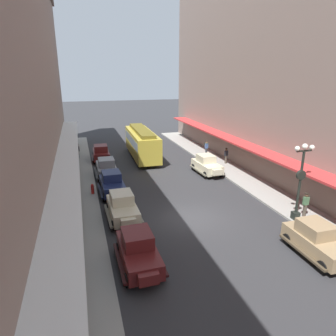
% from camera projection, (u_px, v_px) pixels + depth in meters
% --- Properties ---
extents(ground_plane, '(200.00, 200.00, 0.00)m').
position_uv_depth(ground_plane, '(193.00, 218.00, 20.53)').
color(ground_plane, '#2D2D30').
extents(sidewalk_left, '(3.00, 60.00, 0.15)m').
position_uv_depth(sidewalk_left, '(80.00, 233.00, 18.45)').
color(sidewalk_left, '#99968E').
rests_on(sidewalk_left, ground).
extents(sidewalk_right, '(3.00, 60.00, 0.15)m').
position_uv_depth(sidewalk_right, '(286.00, 204.00, 22.56)').
color(sidewalk_right, '#99968E').
rests_on(sidewalk_right, ground).
extents(building_row_left, '(4.30, 60.00, 19.04)m').
position_uv_depth(building_row_left, '(6.00, 72.00, 14.89)').
color(building_row_left, gray).
rests_on(building_row_left, ground).
extents(parked_car_0, '(2.18, 4.27, 1.84)m').
position_uv_depth(parked_car_0, '(138.00, 250.00, 15.11)').
color(parked_car_0, '#591919').
rests_on(parked_car_0, ground).
extents(parked_car_1, '(2.21, 4.29, 1.84)m').
position_uv_depth(parked_car_1, '(317.00, 240.00, 16.02)').
color(parked_car_1, '#997F5B').
rests_on(parked_car_1, ground).
extents(parked_car_2, '(2.21, 4.28, 1.84)m').
position_uv_depth(parked_car_2, '(122.00, 206.00, 20.11)').
color(parked_car_2, beige).
rests_on(parked_car_2, ground).
extents(parked_car_3, '(2.15, 4.26, 1.84)m').
position_uv_depth(parked_car_3, '(106.00, 167.00, 28.63)').
color(parked_car_3, slate).
rests_on(parked_car_3, ground).
extents(parked_car_4, '(2.31, 4.32, 1.84)m').
position_uv_depth(parked_car_4, '(207.00, 164.00, 29.54)').
color(parked_car_4, beige).
rests_on(parked_car_4, ground).
extents(parked_car_5, '(2.22, 4.29, 1.84)m').
position_uv_depth(parked_car_5, '(112.00, 183.00, 24.42)').
color(parked_car_5, '#19234C').
rests_on(parked_car_5, ground).
extents(parked_car_6, '(2.24, 4.30, 1.84)m').
position_uv_depth(parked_car_6, '(101.00, 152.00, 34.01)').
color(parked_car_6, '#591919').
rests_on(parked_car_6, ground).
extents(streetcar, '(2.74, 9.66, 3.46)m').
position_uv_depth(streetcar, '(142.00, 142.00, 34.73)').
color(streetcar, gold).
rests_on(streetcar, ground).
extents(lamp_post_with_clock, '(1.42, 0.44, 5.16)m').
position_uv_depth(lamp_post_with_clock, '(300.00, 179.00, 19.25)').
color(lamp_post_with_clock, black).
rests_on(lamp_post_with_clock, sidewalk_right).
extents(fire_hydrant, '(0.24, 0.24, 0.82)m').
position_uv_depth(fire_hydrant, '(93.00, 189.00, 24.24)').
color(fire_hydrant, '#B21E19').
rests_on(fire_hydrant, sidewalk_left).
extents(pedestrian_0, '(0.36, 0.24, 1.64)m').
position_uv_depth(pedestrian_0, '(206.00, 148.00, 35.73)').
color(pedestrian_0, '#2D2D33').
rests_on(pedestrian_0, sidewalk_right).
extents(pedestrian_1, '(0.36, 0.28, 1.67)m').
position_uv_depth(pedestrian_1, '(226.00, 156.00, 32.44)').
color(pedestrian_1, '#4C4238').
rests_on(pedestrian_1, sidewalk_right).
extents(pedestrian_2, '(0.36, 0.28, 1.67)m').
position_uv_depth(pedestrian_2, '(305.00, 204.00, 20.22)').
color(pedestrian_2, '#4C4238').
rests_on(pedestrian_2, sidewalk_right).
extents(pedestrian_3, '(0.36, 0.28, 1.67)m').
position_uv_depth(pedestrian_3, '(78.00, 151.00, 34.37)').
color(pedestrian_3, slate).
rests_on(pedestrian_3, sidewalk_left).
extents(pedestrian_4, '(0.36, 0.28, 1.67)m').
position_uv_depth(pedestrian_4, '(206.00, 148.00, 36.05)').
color(pedestrian_4, '#4C4238').
rests_on(pedestrian_4, sidewalk_right).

